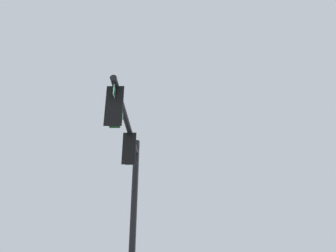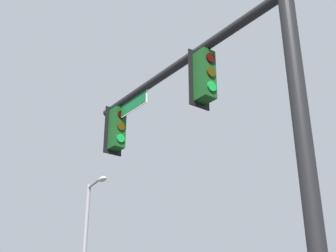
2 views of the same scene
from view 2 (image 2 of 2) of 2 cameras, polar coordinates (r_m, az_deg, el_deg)
signal_pole_near at (r=8.96m, az=6.03°, el=1.25°), size 6.36×0.77×7.34m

